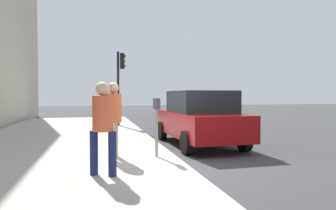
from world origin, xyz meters
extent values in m
plane|color=#38383A|center=(0.00, 0.00, 0.00)|extent=(80.00, 80.00, 0.00)
cube|color=#A8A59E|center=(0.00, 3.00, 0.07)|extent=(28.00, 6.00, 0.15)
cylinder|color=gray|center=(0.31, 0.48, 0.72)|extent=(0.07, 0.07, 1.15)
cube|color=#383D42|center=(0.21, 0.48, 1.43)|extent=(0.16, 0.11, 0.26)
cube|color=#383D42|center=(0.41, 0.48, 1.43)|extent=(0.16, 0.11, 0.26)
cube|color=#268C33|center=(0.21, 0.42, 1.45)|extent=(0.10, 0.01, 0.10)
cube|color=#268C33|center=(0.41, 0.42, 1.45)|extent=(0.10, 0.01, 0.10)
cylinder|color=tan|center=(0.57, 1.46, 0.57)|extent=(0.15, 0.15, 0.85)
cylinder|color=tan|center=(0.19, 1.56, 0.57)|extent=(0.15, 0.15, 0.85)
cylinder|color=#D85933|center=(0.38, 1.51, 1.33)|extent=(0.39, 0.39, 0.67)
sphere|color=tan|center=(0.38, 1.51, 1.80)|extent=(0.27, 0.27, 0.27)
cylinder|color=#191E4C|center=(-1.07, 1.94, 0.56)|extent=(0.15, 0.15, 0.82)
cylinder|color=#191E4C|center=(-1.25, 1.61, 0.56)|extent=(0.15, 0.15, 0.82)
cylinder|color=#D85933|center=(-1.16, 1.78, 1.30)|extent=(0.38, 0.38, 0.65)
sphere|color=beige|center=(-1.16, 1.78, 1.75)|extent=(0.26, 0.26, 0.26)
cube|color=maroon|center=(2.54, -1.35, 0.71)|extent=(4.45, 1.96, 0.76)
cube|color=black|center=(2.34, -1.36, 1.43)|extent=(2.25, 1.75, 0.68)
cylinder|color=black|center=(3.94, -0.44, 0.33)|extent=(0.67, 0.24, 0.66)
cylinder|color=black|center=(3.99, -2.18, 0.33)|extent=(0.67, 0.24, 0.66)
cylinder|color=black|center=(1.08, -0.52, 0.33)|extent=(0.67, 0.24, 0.66)
cylinder|color=black|center=(1.13, -2.26, 0.33)|extent=(0.67, 0.24, 0.66)
cylinder|color=black|center=(8.21, 0.84, 1.95)|extent=(0.12, 0.12, 3.60)
cube|color=black|center=(8.21, 0.64, 3.30)|extent=(0.24, 0.20, 0.76)
sphere|color=red|center=(8.21, 0.53, 3.54)|extent=(0.14, 0.14, 0.14)
sphere|color=orange|center=(8.21, 0.53, 3.30)|extent=(0.14, 0.14, 0.14)
sphere|color=green|center=(8.21, 0.53, 3.06)|extent=(0.14, 0.14, 0.14)
camera|label=1|loc=(-6.85, 1.89, 1.64)|focal=32.48mm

